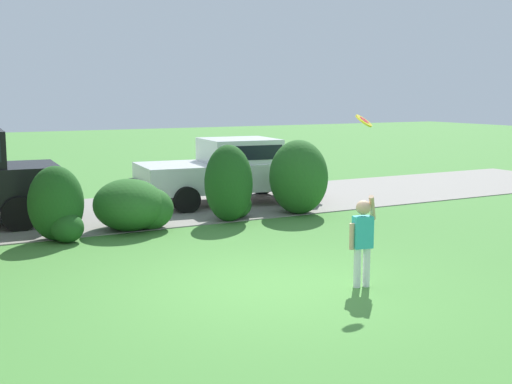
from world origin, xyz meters
The scene contains 9 objects.
ground_plane centered at (0.00, 0.00, 0.00)m, with size 80.00×80.00×0.00m, color #478438.
driveway_strip centered at (0.00, 6.54, 0.01)m, with size 28.00×4.40×0.02m, color gray.
shrub_centre_left centered at (-1.91, 4.30, 0.62)m, with size 1.00×1.01×1.36m.
shrub_centre centered at (-0.40, 4.56, 0.48)m, with size 1.54×1.48×1.01m.
shrub_centre_right centered at (1.63, 4.50, 0.73)m, with size 1.13×1.07×1.60m.
shrub_far_end centered at (3.34, 4.55, 0.82)m, with size 1.25×1.42×1.64m.
parked_sedan centered at (2.66, 6.57, 0.85)m, with size 4.54×2.39×1.56m.
child_thrower centered at (1.16, -0.62, 0.72)m, with size 0.47×0.23×1.29m.
frisbee centered at (1.57, -0.06, 2.25)m, with size 0.32×0.26×0.25m.
Camera 1 is at (-4.28, -7.72, 2.64)m, focal length 46.39 mm.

